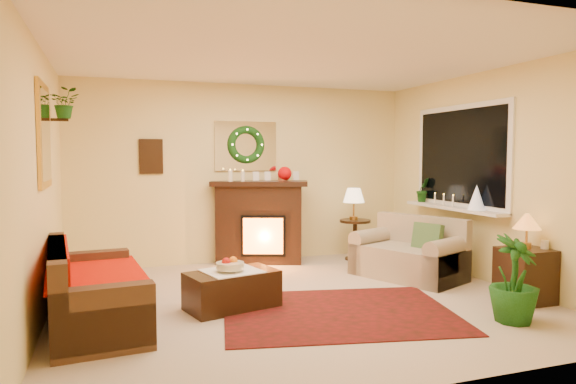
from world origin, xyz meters
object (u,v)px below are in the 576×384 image
object	(u,v)px
coffee_table	(232,288)
side_table_round	(355,238)
sofa	(96,279)
end_table_square	(525,277)
fireplace	(259,225)
loveseat	(408,245)

from	to	relation	value
coffee_table	side_table_round	bearing A→B (deg)	23.97
side_table_round	coffee_table	world-z (taller)	side_table_round
sofa	end_table_square	world-z (taller)	sofa
fireplace	side_table_round	xyz separation A→B (m)	(1.42, -0.27, -0.23)
fireplace	sofa	bearing A→B (deg)	-115.25
sofa	end_table_square	size ratio (longest dim) A/B	3.08
side_table_round	coffee_table	size ratio (longest dim) A/B	0.67
loveseat	end_table_square	size ratio (longest dim) A/B	2.33
loveseat	fireplace	bearing A→B (deg)	111.26
coffee_table	end_table_square	bearing A→B (deg)	-29.24
loveseat	side_table_round	distance (m)	1.28
sofa	side_table_round	xyz separation A→B (m)	(3.60, 1.91, -0.11)
fireplace	coffee_table	bearing A→B (deg)	-93.15
loveseat	end_table_square	bearing A→B (deg)	-90.15
end_table_square	coffee_table	distance (m)	3.11
side_table_round	end_table_square	size ratio (longest dim) A/B	1.05
sofa	fireplace	world-z (taller)	fireplace
loveseat	side_table_round	bearing A→B (deg)	71.35
sofa	fireplace	xyz separation A→B (m)	(2.18, 2.17, 0.12)
loveseat	end_table_square	xyz separation A→B (m)	(0.59, -1.35, -0.15)
fireplace	loveseat	size ratio (longest dim) A/B	0.92
side_table_round	fireplace	bearing A→B (deg)	169.35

